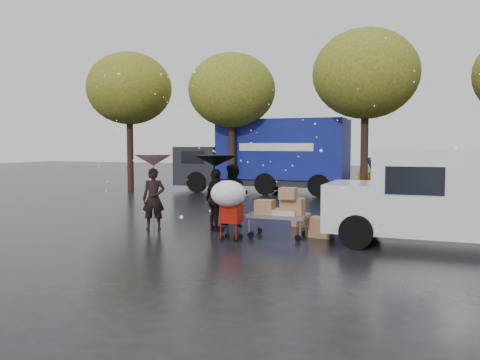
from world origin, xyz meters
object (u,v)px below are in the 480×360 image
at_px(shopping_cart, 229,197).
at_px(white_van, 445,196).
at_px(person_pink, 154,199).
at_px(yellow_taxi, 406,178).
at_px(person_black, 216,200).
at_px(blue_truck, 266,156).
at_px(vendor_cart, 281,209).

xyz_separation_m(shopping_cart, white_van, (4.79, 1.14, 0.10)).
height_order(person_pink, yellow_taxi, person_pink).
xyz_separation_m(person_black, shopping_cart, (0.87, -1.21, 0.23)).
relative_size(person_black, shopping_cart, 1.14).
bearing_deg(blue_truck, yellow_taxi, 14.36).
xyz_separation_m(blue_truck, yellow_taxi, (6.34, 1.62, -0.99)).
height_order(vendor_cart, shopping_cart, shopping_cart).
xyz_separation_m(person_pink, blue_truck, (-0.48, 11.35, 0.92)).
relative_size(person_pink, yellow_taxi, 0.37).
bearing_deg(vendor_cart, blue_truck, 109.80).
xyz_separation_m(person_black, blue_truck, (-2.16, 10.97, 0.92)).
distance_m(person_pink, shopping_cart, 2.69).
xyz_separation_m(white_van, yellow_taxi, (-1.48, 12.66, -0.40)).
relative_size(person_black, yellow_taxi, 0.37).
xyz_separation_m(person_pink, vendor_cart, (3.59, 0.04, -0.11)).
relative_size(shopping_cart, white_van, 0.30).
distance_m(person_black, shopping_cart, 1.51).
distance_m(person_pink, white_van, 7.36).
bearing_deg(shopping_cart, person_pink, 162.08).
bearing_deg(yellow_taxi, person_black, -175.18).
xyz_separation_m(vendor_cart, yellow_taxi, (2.27, 12.93, 0.04)).
distance_m(person_black, yellow_taxi, 13.27).
relative_size(person_black, vendor_cart, 1.10).
xyz_separation_m(person_pink, yellow_taxi, (5.86, 12.98, -0.08)).
distance_m(vendor_cart, shopping_cart, 1.40).
height_order(person_pink, white_van, white_van).
distance_m(person_pink, blue_truck, 11.40).
height_order(person_black, yellow_taxi, person_black).
bearing_deg(person_black, vendor_cart, -151.83).
relative_size(person_pink, blue_truck, 0.20).
height_order(person_pink, blue_truck, blue_truck).
distance_m(white_van, yellow_taxi, 12.75).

